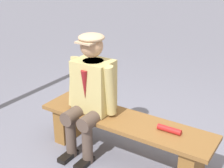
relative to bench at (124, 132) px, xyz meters
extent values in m
plane|color=slate|center=(0.00, 0.00, -0.30)|extent=(30.00, 30.00, 0.00)
cube|color=brown|center=(0.00, 0.00, 0.13)|extent=(1.83, 0.45, 0.04)
cube|color=brown|center=(-0.73, 0.00, -0.10)|extent=(0.14, 0.38, 0.41)
cube|color=brown|center=(0.73, 0.00, -0.10)|extent=(0.14, 0.38, 0.41)
cube|color=tan|center=(0.37, 0.00, 0.43)|extent=(0.39, 0.29, 0.54)
cylinder|color=#1E2338|center=(0.37, 0.00, 0.67)|extent=(0.21, 0.21, 0.06)
cone|color=maroon|center=(0.37, 0.15, 0.49)|extent=(0.07, 0.07, 0.30)
sphere|color=tan|center=(0.37, 0.02, 0.85)|extent=(0.23, 0.23, 0.23)
ellipsoid|color=tan|center=(0.37, 0.02, 0.94)|extent=(0.26, 0.26, 0.08)
cube|color=tan|center=(0.37, 0.12, 0.91)|extent=(0.18, 0.10, 0.02)
cylinder|color=brown|center=(0.26, 0.14, 0.16)|extent=(0.15, 0.42, 0.15)
cylinder|color=brown|center=(0.26, 0.28, -0.07)|extent=(0.11, 0.11, 0.46)
cube|color=black|center=(0.26, 0.34, -0.28)|extent=(0.10, 0.24, 0.05)
cylinder|color=tan|center=(0.15, 0.04, 0.44)|extent=(0.11, 0.16, 0.53)
cylinder|color=brown|center=(0.48, 0.14, 0.16)|extent=(0.15, 0.42, 0.15)
cylinder|color=brown|center=(0.48, 0.28, -0.07)|extent=(0.11, 0.11, 0.46)
cube|color=black|center=(0.48, 0.34, -0.28)|extent=(0.10, 0.24, 0.05)
cylinder|color=tan|center=(0.59, 0.04, 0.44)|extent=(0.11, 0.18, 0.53)
cylinder|color=#B21E1E|center=(-0.47, -0.01, 0.18)|extent=(0.23, 0.06, 0.06)
camera|label=1|loc=(-1.40, 2.41, 1.71)|focal=50.84mm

